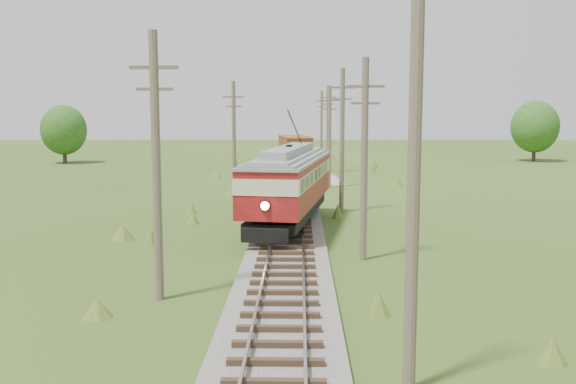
{
  "coord_description": "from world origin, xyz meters",
  "views": [
    {
      "loc": [
        0.58,
        -9.14,
        6.42
      ],
      "look_at": [
        0.0,
        21.58,
        2.48
      ],
      "focal_mm": 40.0,
      "sensor_mm": 36.0,
      "label": 1
    }
  ],
  "objects": [
    {
      "name": "railbed_main",
      "position": [
        0.0,
        34.0,
        0.19
      ],
      "size": [
        3.6,
        96.0,
        0.57
      ],
      "color": "#605B54",
      "rests_on": "ground"
    },
    {
      "name": "streetcar",
      "position": [
        -0.0,
        24.97,
        2.73
      ],
      "size": [
        4.89,
        13.08,
        5.92
      ],
      "rotation": [
        0.0,
        0.0,
        -0.15
      ],
      "color": "black",
      "rests_on": "ground"
    },
    {
      "name": "gondola",
      "position": [
        0.0,
        62.85,
        2.16
      ],
      "size": [
        4.01,
        9.21,
        2.96
      ],
      "rotation": [
        0.0,
        0.0,
        0.13
      ],
      "color": "black",
      "rests_on": "ground"
    },
    {
      "name": "gravel_pile",
      "position": [
        2.84,
        47.54,
        0.63
      ],
      "size": [
        3.73,
        3.95,
        1.35
      ],
      "color": "gray",
      "rests_on": "ground"
    },
    {
      "name": "utility_pole_r_1",
      "position": [
        3.1,
        5.0,
        4.4
      ],
      "size": [
        0.3,
        0.3,
        8.8
      ],
      "color": "brown",
      "rests_on": "ground"
    },
    {
      "name": "utility_pole_r_2",
      "position": [
        3.3,
        18.0,
        4.42
      ],
      "size": [
        1.6,
        0.3,
        8.6
      ],
      "color": "brown",
      "rests_on": "ground"
    },
    {
      "name": "utility_pole_r_3",
      "position": [
        3.2,
        31.0,
        4.63
      ],
      "size": [
        1.6,
        0.3,
        9.0
      ],
      "color": "brown",
      "rests_on": "ground"
    },
    {
      "name": "utility_pole_r_4",
      "position": [
        3.0,
        44.0,
        4.32
      ],
      "size": [
        1.6,
        0.3,
        8.4
      ],
      "color": "brown",
      "rests_on": "ground"
    },
    {
      "name": "utility_pole_r_5",
      "position": [
        3.4,
        57.0,
        4.58
      ],
      "size": [
        1.6,
        0.3,
        8.9
      ],
      "color": "brown",
      "rests_on": "ground"
    },
    {
      "name": "utility_pole_r_6",
      "position": [
        3.2,
        70.0,
        4.47
      ],
      "size": [
        1.6,
        0.3,
        8.7
      ],
      "color": "brown",
      "rests_on": "ground"
    },
    {
      "name": "utility_pole_l_a",
      "position": [
        -4.2,
        12.0,
        4.63
      ],
      "size": [
        1.6,
        0.3,
        9.0
      ],
      "color": "brown",
      "rests_on": "ground"
    },
    {
      "name": "utility_pole_l_b",
      "position": [
        -4.5,
        40.0,
        4.42
      ],
      "size": [
        1.6,
        0.3,
        8.6
      ],
      "color": "brown",
      "rests_on": "ground"
    },
    {
      "name": "tree_mid_a",
      "position": [
        -28.0,
        68.0,
        4.02
      ],
      "size": [
        5.46,
        5.46,
        7.03
      ],
      "color": "#38281C",
      "rests_on": "ground"
    },
    {
      "name": "tree_mid_b",
      "position": [
        30.0,
        72.0,
        4.33
      ],
      "size": [
        5.88,
        5.88,
        7.57
      ],
      "color": "#38281C",
      "rests_on": "ground"
    }
  ]
}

